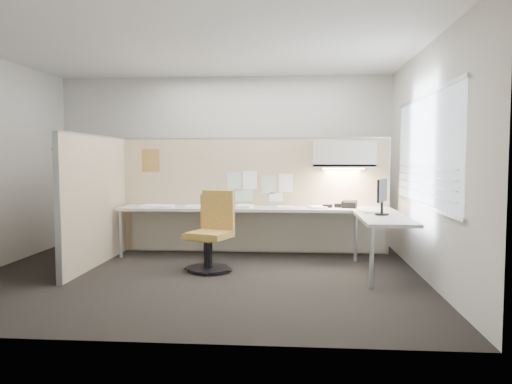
# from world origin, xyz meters

# --- Properties ---
(floor) EXTENTS (5.50, 4.50, 0.01)m
(floor) POSITION_xyz_m (0.00, 0.00, -0.01)
(floor) COLOR black
(floor) RESTS_ON ground
(ceiling) EXTENTS (5.50, 4.50, 0.01)m
(ceiling) POSITION_xyz_m (0.00, 0.00, 2.80)
(ceiling) COLOR white
(ceiling) RESTS_ON wall_back
(wall_back) EXTENTS (5.50, 0.02, 2.80)m
(wall_back) POSITION_xyz_m (0.00, 2.25, 1.40)
(wall_back) COLOR beige
(wall_back) RESTS_ON ground
(wall_front) EXTENTS (5.50, 0.02, 2.80)m
(wall_front) POSITION_xyz_m (0.00, -2.25, 1.40)
(wall_front) COLOR beige
(wall_front) RESTS_ON ground
(wall_right) EXTENTS (0.02, 4.50, 2.80)m
(wall_right) POSITION_xyz_m (2.75, 0.00, 1.40)
(wall_right) COLOR beige
(wall_right) RESTS_ON ground
(window_pane) EXTENTS (0.01, 2.80, 1.30)m
(window_pane) POSITION_xyz_m (2.73, 0.00, 1.55)
(window_pane) COLOR #A8B6C3
(window_pane) RESTS_ON wall_right
(partition_back) EXTENTS (4.10, 0.06, 1.75)m
(partition_back) POSITION_xyz_m (0.55, 1.60, 0.88)
(partition_back) COLOR tan
(partition_back) RESTS_ON floor
(partition_left) EXTENTS (0.06, 2.20, 1.75)m
(partition_left) POSITION_xyz_m (-1.50, 0.50, 0.88)
(partition_left) COLOR tan
(partition_left) RESTS_ON floor
(desk) EXTENTS (4.00, 2.07, 0.73)m
(desk) POSITION_xyz_m (0.93, 1.13, 0.60)
(desk) COLOR beige
(desk) RESTS_ON floor
(overhead_bin) EXTENTS (0.90, 0.36, 0.38)m
(overhead_bin) POSITION_xyz_m (1.90, 1.39, 1.51)
(overhead_bin) COLOR beige
(overhead_bin) RESTS_ON partition_back
(task_light_strip) EXTENTS (0.60, 0.06, 0.02)m
(task_light_strip) POSITION_xyz_m (1.90, 1.39, 1.30)
(task_light_strip) COLOR #FFEABF
(task_light_strip) RESTS_ON overhead_bin
(pinned_papers) EXTENTS (1.01, 0.00, 0.47)m
(pinned_papers) POSITION_xyz_m (0.63, 1.57, 1.03)
(pinned_papers) COLOR #8CBF8C
(pinned_papers) RESTS_ON partition_back
(poster) EXTENTS (0.28, 0.00, 0.35)m
(poster) POSITION_xyz_m (-1.05, 1.57, 1.42)
(poster) COLOR orange
(poster) RESTS_ON partition_back
(chair_left) EXTENTS (0.59, 0.60, 0.95)m
(chair_left) POSITION_xyz_m (0.07, 0.36, 0.45)
(chair_left) COLOR black
(chair_left) RESTS_ON floor
(chair_right) EXTENTS (0.61, 0.63, 1.02)m
(chair_right) POSITION_xyz_m (0.13, 0.30, 0.48)
(chair_right) COLOR black
(chair_right) RESTS_ON floor
(monitor) EXTENTS (0.19, 0.41, 0.46)m
(monitor) POSITION_xyz_m (2.30, 0.41, 0.99)
(monitor) COLOR black
(monitor) RESTS_ON desk
(phone) EXTENTS (0.25, 0.24, 0.12)m
(phone) POSITION_xyz_m (1.98, 1.30, 0.78)
(phone) COLOR black
(phone) RESTS_ON desk
(stapler) EXTENTS (0.15, 0.07, 0.05)m
(stapler) POSITION_xyz_m (1.67, 1.28, 0.76)
(stapler) COLOR black
(stapler) RESTS_ON desk
(tape_dispenser) EXTENTS (0.11, 0.08, 0.06)m
(tape_dispenser) POSITION_xyz_m (1.82, 1.33, 0.76)
(tape_dispenser) COLOR black
(tape_dispenser) RESTS_ON desk
(coat_hook) EXTENTS (0.18, 0.46, 1.37)m
(coat_hook) POSITION_xyz_m (-1.58, -0.30, 1.42)
(coat_hook) COLOR silver
(coat_hook) RESTS_ON partition_left
(paper_stack_0) EXTENTS (0.24, 0.30, 0.03)m
(paper_stack_0) POSITION_xyz_m (-0.97, 1.23, 0.74)
(paper_stack_0) COLOR white
(paper_stack_0) RESTS_ON desk
(paper_stack_1) EXTENTS (0.25, 0.31, 0.02)m
(paper_stack_1) POSITION_xyz_m (-0.33, 1.30, 0.74)
(paper_stack_1) COLOR white
(paper_stack_1) RESTS_ON desk
(paper_stack_2) EXTENTS (0.27, 0.33, 0.04)m
(paper_stack_2) POSITION_xyz_m (0.45, 1.18, 0.75)
(paper_stack_2) COLOR white
(paper_stack_2) RESTS_ON desk
(paper_stack_3) EXTENTS (0.24, 0.30, 0.01)m
(paper_stack_3) POSITION_xyz_m (1.04, 1.29, 0.74)
(paper_stack_3) COLOR white
(paper_stack_3) RESTS_ON desk
(paper_stack_4) EXTENTS (0.30, 0.35, 0.02)m
(paper_stack_4) POSITION_xyz_m (1.51, 1.26, 0.74)
(paper_stack_4) COLOR white
(paper_stack_4) RESTS_ON desk
(paper_stack_5) EXTENTS (0.28, 0.34, 0.02)m
(paper_stack_5) POSITION_xyz_m (2.19, 0.72, 0.74)
(paper_stack_5) COLOR white
(paper_stack_5) RESTS_ON desk
(paper_stack_6) EXTENTS (0.25, 0.32, 0.03)m
(paper_stack_6) POSITION_xyz_m (-0.71, 1.14, 0.75)
(paper_stack_6) COLOR white
(paper_stack_6) RESTS_ON desk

